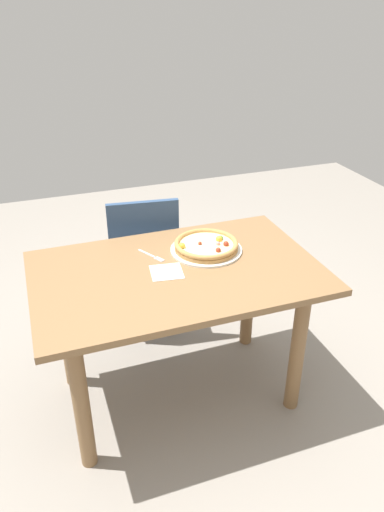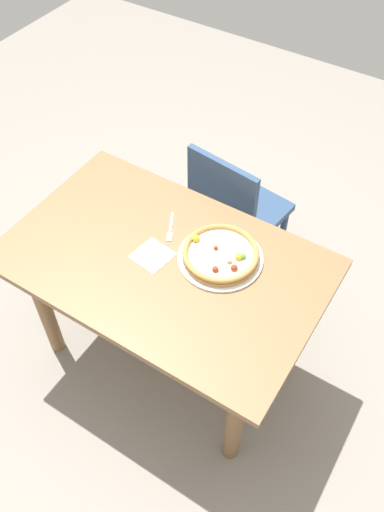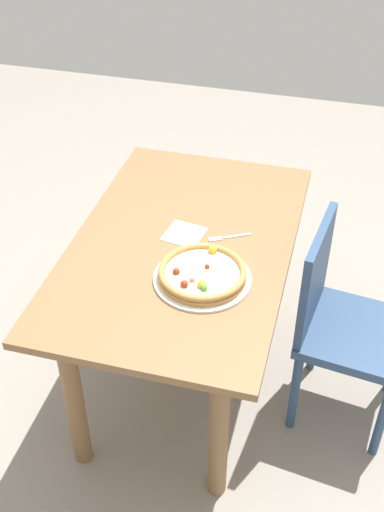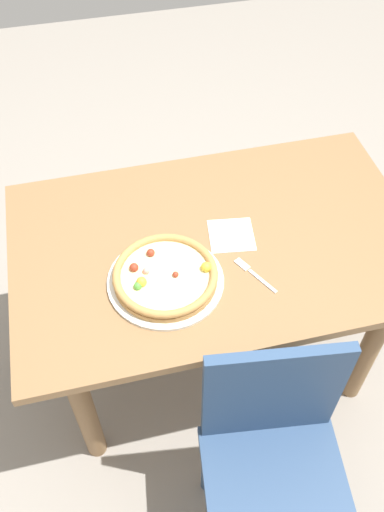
{
  "view_description": "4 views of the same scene",
  "coord_description": "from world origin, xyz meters",
  "px_view_note": "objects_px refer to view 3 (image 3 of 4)",
  "views": [
    {
      "loc": [
        0.56,
        1.79,
        1.85
      ],
      "look_at": [
        -0.09,
        -0.06,
        0.76
      ],
      "focal_mm": 34.05,
      "sensor_mm": 36.0,
      "label": 1
    },
    {
      "loc": [
        -0.83,
        1.09,
        2.39
      ],
      "look_at": [
        -0.09,
        -0.06,
        0.76
      ],
      "focal_mm": 37.57,
      "sensor_mm": 36.0,
      "label": 2
    },
    {
      "loc": [
        -1.84,
        -0.53,
        2.21
      ],
      "look_at": [
        -0.09,
        -0.06,
        0.76
      ],
      "focal_mm": 45.25,
      "sensor_mm": 36.0,
      "label": 3
    },
    {
      "loc": [
        -0.34,
        -1.1,
        2.04
      ],
      "look_at": [
        -0.09,
        -0.06,
        0.76
      ],
      "focal_mm": 38.69,
      "sensor_mm": 36.0,
      "label": 4
    }
  ],
  "objects_px": {
    "plate": "(202,279)",
    "napkin": "(184,234)",
    "dining_table": "(183,268)",
    "pizza": "(202,273)",
    "fork": "(226,237)",
    "chair_near": "(340,320)"
  },
  "relations": [
    {
      "from": "pizza",
      "to": "plate",
      "type": "bearing_deg",
      "value": -33.69
    },
    {
      "from": "dining_table",
      "to": "pizza",
      "type": "relative_size",
      "value": 4.18
    },
    {
      "from": "dining_table",
      "to": "napkin",
      "type": "relative_size",
      "value": 9.18
    },
    {
      "from": "dining_table",
      "to": "fork",
      "type": "xyz_separation_m",
      "value": [
        0.07,
        -0.15,
        0.13
      ]
    },
    {
      "from": "pizza",
      "to": "fork",
      "type": "xyz_separation_m",
      "value": [
        0.26,
        -0.03,
        -0.03
      ]
    },
    {
      "from": "chair_near",
      "to": "fork",
      "type": "relative_size",
      "value": 5.75
    },
    {
      "from": "dining_table",
      "to": "chair_near",
      "type": "bearing_deg",
      "value": -89.22
    },
    {
      "from": "fork",
      "to": "chair_near",
      "type": "bearing_deg",
      "value": 144.24
    },
    {
      "from": "dining_table",
      "to": "napkin",
      "type": "bearing_deg",
      "value": 7.74
    },
    {
      "from": "dining_table",
      "to": "plate",
      "type": "bearing_deg",
      "value": -146.59
    },
    {
      "from": "napkin",
      "to": "chair_near",
      "type": "bearing_deg",
      "value": -93.77
    },
    {
      "from": "dining_table",
      "to": "napkin",
      "type": "height_order",
      "value": "napkin"
    },
    {
      "from": "plate",
      "to": "napkin",
      "type": "height_order",
      "value": "plate"
    },
    {
      "from": "plate",
      "to": "dining_table",
      "type": "bearing_deg",
      "value": 33.41
    },
    {
      "from": "chair_near",
      "to": "plate",
      "type": "distance_m",
      "value": 0.59
    },
    {
      "from": "plate",
      "to": "fork",
      "type": "xyz_separation_m",
      "value": [
        0.26,
        -0.03,
        -0.0
      ]
    },
    {
      "from": "fork",
      "to": "napkin",
      "type": "distance_m",
      "value": 0.16
    },
    {
      "from": "plate",
      "to": "fork",
      "type": "height_order",
      "value": "plate"
    },
    {
      "from": "chair_near",
      "to": "napkin",
      "type": "bearing_deg",
      "value": -86.45
    },
    {
      "from": "chair_near",
      "to": "fork",
      "type": "xyz_separation_m",
      "value": [
        0.06,
        0.47,
        0.26
      ]
    },
    {
      "from": "plate",
      "to": "pizza",
      "type": "distance_m",
      "value": 0.03
    },
    {
      "from": "pizza",
      "to": "napkin",
      "type": "height_order",
      "value": "pizza"
    }
  ]
}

